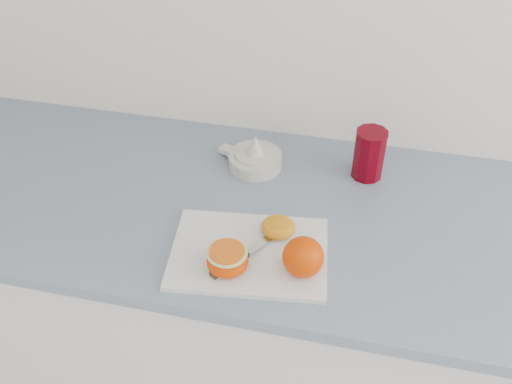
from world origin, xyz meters
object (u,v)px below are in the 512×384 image
cutting_board (249,253)px  citrus_juicer (255,158)px  half_orange (227,260)px  red_tumbler (369,156)px  counter (300,332)px

cutting_board → citrus_juicer: citrus_juicer is taller
half_orange → citrus_juicer: citrus_juicer is taller
cutting_board → half_orange: 0.07m
citrus_juicer → red_tumbler: (0.27, 0.02, 0.03)m
counter → cutting_board: bearing=-122.7°
red_tumbler → counter: bearing=-124.5°
citrus_juicer → red_tumbler: bearing=4.8°
half_orange → red_tumbler: size_ratio=0.66×
counter → cutting_board: size_ratio=7.45×
half_orange → citrus_juicer: bearing=94.2°
counter → citrus_juicer: bearing=138.4°
half_orange → red_tumbler: bearing=57.2°
cutting_board → red_tumbler: bearing=56.4°
counter → half_orange: bearing=-121.5°
cutting_board → half_orange: half_orange is taller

